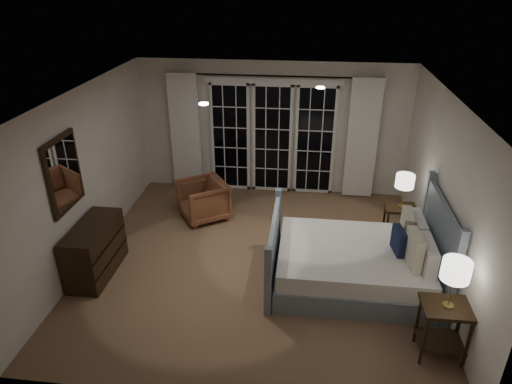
# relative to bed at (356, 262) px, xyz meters

# --- Properties ---
(floor) EXTENTS (5.00, 5.00, 0.00)m
(floor) POSITION_rel_bed_xyz_m (-1.42, 0.36, -0.33)
(floor) COLOR #805F45
(floor) RESTS_ON ground
(ceiling) EXTENTS (5.00, 5.00, 0.00)m
(ceiling) POSITION_rel_bed_xyz_m (-1.42, 0.36, 2.17)
(ceiling) COLOR silver
(ceiling) RESTS_ON wall_back
(wall_left) EXTENTS (0.02, 5.00, 2.50)m
(wall_left) POSITION_rel_bed_xyz_m (-3.92, 0.36, 0.92)
(wall_left) COLOR silver
(wall_left) RESTS_ON floor
(wall_right) EXTENTS (0.02, 5.00, 2.50)m
(wall_right) POSITION_rel_bed_xyz_m (1.08, 0.36, 0.92)
(wall_right) COLOR silver
(wall_right) RESTS_ON floor
(wall_back) EXTENTS (5.00, 0.02, 2.50)m
(wall_back) POSITION_rel_bed_xyz_m (-1.42, 2.86, 0.92)
(wall_back) COLOR silver
(wall_back) RESTS_ON floor
(wall_front) EXTENTS (5.00, 0.02, 2.50)m
(wall_front) POSITION_rel_bed_xyz_m (-1.42, -2.14, 0.92)
(wall_front) COLOR silver
(wall_front) RESTS_ON floor
(french_doors) EXTENTS (2.50, 0.04, 2.20)m
(french_doors) POSITION_rel_bed_xyz_m (-1.42, 2.82, 0.76)
(french_doors) COLOR black
(french_doors) RESTS_ON wall_back
(curtain_rod) EXTENTS (3.50, 0.03, 0.03)m
(curtain_rod) POSITION_rel_bed_xyz_m (-1.42, 2.76, 1.92)
(curtain_rod) COLOR black
(curtain_rod) RESTS_ON wall_back
(curtain_left) EXTENTS (0.55, 0.10, 2.25)m
(curtain_left) POSITION_rel_bed_xyz_m (-3.07, 2.74, 0.82)
(curtain_left) COLOR white
(curtain_left) RESTS_ON curtain_rod
(curtain_right) EXTENTS (0.55, 0.10, 2.25)m
(curtain_right) POSITION_rel_bed_xyz_m (0.23, 2.74, 0.82)
(curtain_right) COLOR white
(curtain_right) RESTS_ON curtain_rod
(downlight_a) EXTENTS (0.12, 0.12, 0.01)m
(downlight_a) POSITION_rel_bed_xyz_m (-0.62, 0.96, 2.16)
(downlight_a) COLOR white
(downlight_a) RESTS_ON ceiling
(downlight_b) EXTENTS (0.12, 0.12, 0.01)m
(downlight_b) POSITION_rel_bed_xyz_m (-2.02, -0.04, 2.16)
(downlight_b) COLOR white
(downlight_b) RESTS_ON ceiling
(bed) EXTENTS (2.22, 1.59, 1.29)m
(bed) POSITION_rel_bed_xyz_m (0.00, 0.00, 0.00)
(bed) COLOR slate
(bed) RESTS_ON floor
(nightstand_left) EXTENTS (0.54, 0.43, 0.69)m
(nightstand_left) POSITION_rel_bed_xyz_m (0.84, -1.24, 0.13)
(nightstand_left) COLOR black
(nightstand_left) RESTS_ON floor
(nightstand_right) EXTENTS (0.48, 0.38, 0.62)m
(nightstand_right) POSITION_rel_bed_xyz_m (0.74, 1.17, 0.08)
(nightstand_right) COLOR black
(nightstand_right) RESTS_ON floor
(lamp_left) EXTENTS (0.30, 0.30, 0.58)m
(lamp_left) POSITION_rel_bed_xyz_m (0.84, -1.24, 0.83)
(lamp_left) COLOR #AD9145
(lamp_left) RESTS_ON nightstand_left
(lamp_right) EXTENTS (0.28, 0.28, 0.54)m
(lamp_right) POSITION_rel_bed_xyz_m (0.74, 1.17, 0.73)
(lamp_right) COLOR #AD9145
(lamp_right) RESTS_ON nightstand_right
(armchair) EXTENTS (1.04, 1.03, 0.69)m
(armchair) POSITION_rel_bed_xyz_m (-2.49, 1.55, 0.02)
(armchair) COLOR brown
(armchair) RESTS_ON floor
(dresser) EXTENTS (0.47, 1.10, 0.78)m
(dresser) POSITION_rel_bed_xyz_m (-3.65, -0.22, 0.06)
(dresser) COLOR black
(dresser) RESTS_ON floor
(mirror) EXTENTS (0.05, 0.85, 1.00)m
(mirror) POSITION_rel_bed_xyz_m (-3.88, -0.22, 1.22)
(mirror) COLOR black
(mirror) RESTS_ON wall_left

